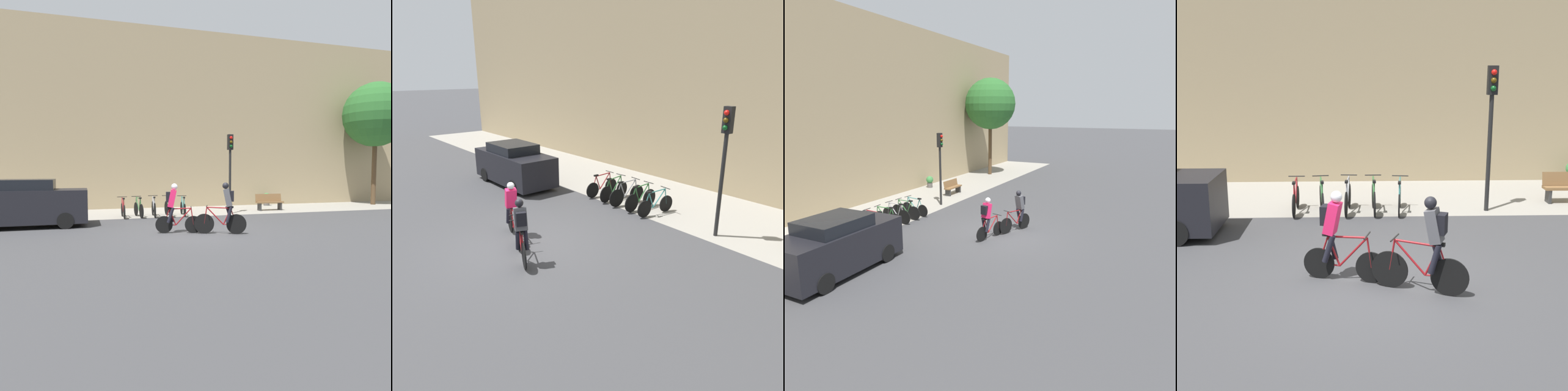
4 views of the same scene
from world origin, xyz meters
TOP-DOWN VIEW (x-y plane):
  - ground at (0.00, 0.00)m, footprint 200.00×200.00m
  - kerb_strip at (0.00, 6.75)m, footprint 44.00×4.50m
  - building_facade at (0.00, 9.30)m, footprint 44.00×0.60m
  - cyclist_pink at (-0.75, 0.19)m, footprint 1.59×0.60m
  - cyclist_grey at (0.93, -0.49)m, footprint 1.69×0.75m
  - parked_bike_0 at (-2.01, 5.01)m, footprint 0.46×1.64m
  - parked_bike_1 at (-1.30, 5.01)m, footprint 0.46×1.64m
  - parked_bike_2 at (-0.58, 5.01)m, footprint 0.46×1.69m
  - parked_bike_3 at (0.13, 5.01)m, footprint 0.46×1.64m
  - parked_bike_4 at (0.85, 5.01)m, footprint 0.46×1.65m
  - traffic_light_pole at (3.29, 5.02)m, footprint 0.26×0.30m
  - bench at (5.94, 5.89)m, footprint 1.52×0.44m
  - parked_car at (-5.78, 3.11)m, footprint 4.30×1.84m
  - street_tree_0 at (13.83, 7.08)m, footprint 3.98×3.98m
  - potted_plant at (7.03, 8.35)m, footprint 0.48×0.48m

SIDE VIEW (x-z plane):
  - ground at x=0.00m, z-range 0.00..0.00m
  - kerb_strip at x=0.00m, z-range 0.00..0.01m
  - parked_bike_4 at x=0.85m, z-range -0.09..0.85m
  - parked_bike_0 at x=-2.01m, z-range -0.09..0.86m
  - parked_bike_1 at x=-1.30m, z-range -0.09..0.88m
  - parked_bike_3 at x=0.13m, z-range -0.08..0.89m
  - parked_bike_2 at x=-0.58m, z-range -0.08..0.89m
  - potted_plant at x=7.03m, z-range 0.05..0.83m
  - bench at x=5.94m, z-range 0.02..0.91m
  - parked_car at x=-5.78m, z-range -0.03..1.82m
  - cyclist_grey at x=0.93m, z-range 0.05..1.84m
  - cyclist_pink at x=-0.75m, z-range 0.07..1.82m
  - traffic_light_pole at x=3.29m, z-range 0.74..4.70m
  - building_facade at x=0.00m, z-range 0.00..10.30m
  - street_tree_0 at x=13.83m, z-range 1.80..9.43m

